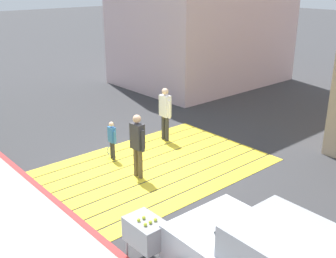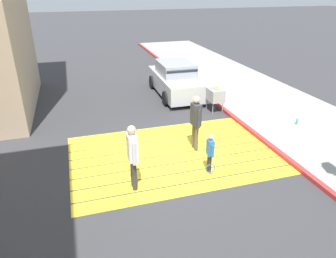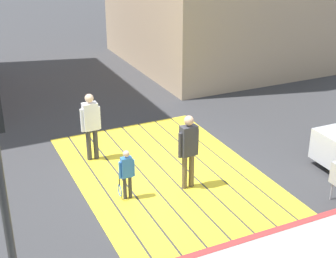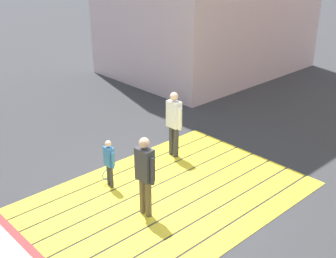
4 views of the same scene
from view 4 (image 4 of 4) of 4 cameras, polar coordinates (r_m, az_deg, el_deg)
name	(u,v)px [view 4 (image 4 of 4)]	position (r m, az deg, el deg)	size (l,w,h in m)	color
ground_plane	(168,197)	(10.31, -0.01, -8.75)	(120.00, 120.00, 0.00)	#38383A
crosswalk_stripes	(168,197)	(10.31, -0.01, -8.72)	(6.40, 4.35, 0.01)	yellow
pedestrian_adult_lead	(174,120)	(11.67, 0.76, 1.21)	(0.23, 0.53, 1.82)	#333338
pedestrian_adult_trailing	(145,171)	(9.19, -3.00, -5.45)	(0.26, 0.53, 1.82)	brown
pedestrian_child_with_racket	(109,161)	(10.48, -7.61, -4.13)	(0.28, 0.38, 1.21)	#333338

